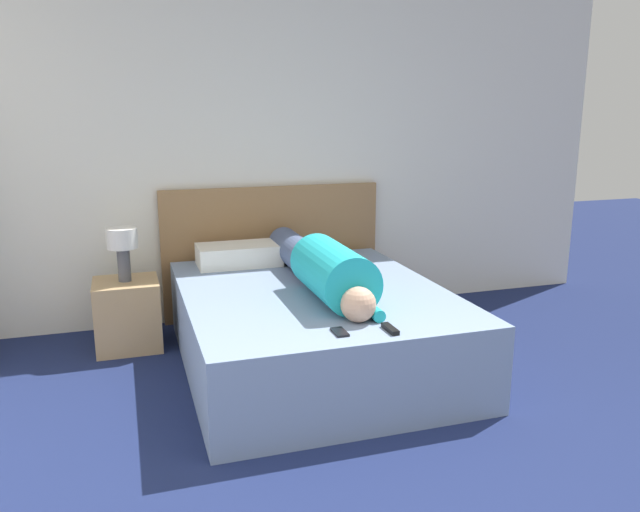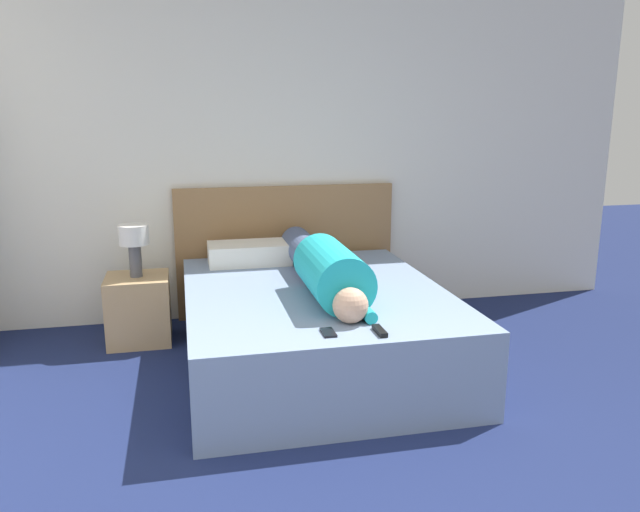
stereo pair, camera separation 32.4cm
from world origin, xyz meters
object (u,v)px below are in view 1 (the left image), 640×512
(bed, at_px, (313,327))
(nightstand, at_px, (128,314))
(tv_remote, at_px, (390,329))
(table_lamp, at_px, (122,244))
(person_lying, at_px, (322,267))
(cell_phone, at_px, (340,332))
(pillow_near_headboard, at_px, (239,255))

(bed, bearing_deg, nightstand, 149.16)
(bed, bearing_deg, tv_remote, -79.74)
(bed, bearing_deg, table_lamp, 149.16)
(table_lamp, bearing_deg, bed, -30.84)
(person_lying, relative_size, cell_phone, 13.17)
(person_lying, xyz_separation_m, pillow_near_headboard, (-0.38, 0.79, -0.07))
(person_lying, bearing_deg, pillow_near_headboard, 115.71)
(table_lamp, bearing_deg, person_lying, -30.56)
(cell_phone, bearing_deg, tv_remote, -10.88)
(tv_remote, height_order, cell_phone, tv_remote)
(pillow_near_headboard, xyz_separation_m, cell_phone, (0.23, -1.58, -0.07))
(tv_remote, bearing_deg, nightstand, 130.08)
(table_lamp, height_order, tv_remote, table_lamp)
(table_lamp, relative_size, pillow_near_headboard, 0.62)
(cell_phone, bearing_deg, nightstand, 124.82)
(person_lying, bearing_deg, bed, 156.19)
(bed, distance_m, person_lying, 0.41)
(pillow_near_headboard, bearing_deg, bed, -66.76)
(person_lying, distance_m, cell_phone, 0.81)
(cell_phone, bearing_deg, pillow_near_headboard, 98.21)
(pillow_near_headboard, distance_m, cell_phone, 1.59)
(nightstand, xyz_separation_m, person_lying, (1.19, -0.70, 0.42))
(person_lying, height_order, cell_phone, person_lying)
(nightstand, bearing_deg, bed, -30.84)
(table_lamp, bearing_deg, nightstand, 90.00)
(nightstand, distance_m, pillow_near_headboard, 0.88)
(bed, height_order, person_lying, person_lying)
(bed, height_order, cell_phone, cell_phone)
(pillow_near_headboard, height_order, cell_phone, pillow_near_headboard)
(tv_remote, bearing_deg, person_lying, 97.10)
(table_lamp, xyz_separation_m, tv_remote, (1.29, -1.53, -0.22))
(tv_remote, distance_m, cell_phone, 0.26)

